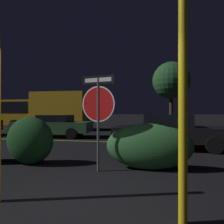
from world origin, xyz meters
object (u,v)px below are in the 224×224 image
object	(u,v)px
delivery_truck	(46,110)
tree_0	(171,81)
hedge_bush_2	(30,140)
passing_car_2	(54,125)
passing_car_3	(170,131)
yellow_pole_right	(183,107)
stop_sign	(98,104)
hedge_bush_3	(149,146)

from	to	relation	value
delivery_truck	tree_0	xyz separation A→B (m)	(10.26, 3.33, 2.59)
hedge_bush_2	delivery_truck	bearing A→B (deg)	115.53
passing_car_2	passing_car_3	distance (m)	6.94
yellow_pole_right	stop_sign	bearing A→B (deg)	126.87
stop_sign	passing_car_2	xyz separation A→B (m)	(-4.32, 6.64, -0.98)
hedge_bush_2	tree_0	bearing A→B (deg)	70.83
yellow_pole_right	passing_car_3	xyz separation A→B (m)	(0.32, 6.08, -0.83)
hedge_bush_2	passing_car_3	bearing A→B (deg)	40.43
stop_sign	tree_0	world-z (taller)	tree_0
yellow_pole_right	hedge_bush_3	size ratio (longest dim) A/B	1.38
delivery_truck	tree_0	distance (m)	11.09
passing_car_2	passing_car_3	bearing A→B (deg)	-117.75
hedge_bush_2	passing_car_2	bearing A→B (deg)	109.90
hedge_bush_3	hedge_bush_2	bearing A→B (deg)	-179.61
passing_car_2	tree_0	bearing A→B (deg)	-45.72
yellow_pole_right	tree_0	size ratio (longest dim) A/B	0.51
stop_sign	tree_0	bearing A→B (deg)	91.71
stop_sign	yellow_pole_right	world-z (taller)	yellow_pole_right
passing_car_3	tree_0	size ratio (longest dim) A/B	0.79
stop_sign	yellow_pole_right	bearing A→B (deg)	-40.10
passing_car_3	stop_sign	bearing A→B (deg)	-26.00
tree_0	passing_car_3	bearing A→B (deg)	-94.87
passing_car_2	delivery_truck	world-z (taller)	delivery_truck
stop_sign	hedge_bush_2	bearing A→B (deg)	-176.93
hedge_bush_3	tree_0	xyz separation A→B (m)	(1.72, 14.34, 3.63)
passing_car_2	hedge_bush_2	bearing A→B (deg)	-163.85
stop_sign	passing_car_3	world-z (taller)	stop_sign
stop_sign	tree_0	size ratio (longest dim) A/B	0.40
tree_0	passing_car_2	bearing A→B (deg)	-131.97
stop_sign	hedge_bush_3	xyz separation A→B (m)	(1.23, 0.38, -1.06)
hedge_bush_3	delivery_truck	bearing A→B (deg)	127.80
delivery_truck	hedge_bush_3	bearing A→B (deg)	-142.76
passing_car_2	tree_0	world-z (taller)	tree_0
passing_car_2	yellow_pole_right	bearing A→B (deg)	-149.71
hedge_bush_2	delivery_truck	xyz separation A→B (m)	(-5.27, 11.03, 0.96)
yellow_pole_right	passing_car_3	world-z (taller)	yellow_pole_right
passing_car_3	delivery_truck	distance (m)	12.05
passing_car_3	yellow_pole_right	bearing A→B (deg)	-1.18
hedge_bush_2	passing_car_3	world-z (taller)	passing_car_3
passing_car_2	delivery_truck	distance (m)	5.69
hedge_bush_3	passing_car_2	bearing A→B (deg)	131.53
hedge_bush_2	passing_car_3	distance (m)	5.34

